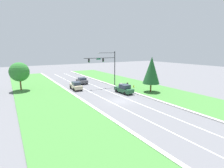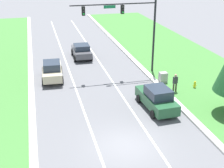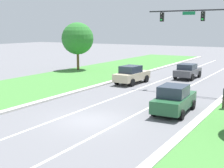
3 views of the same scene
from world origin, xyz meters
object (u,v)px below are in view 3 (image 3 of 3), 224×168
object	(u,v)px
graphite_sedan	(188,71)
oak_near_left_tree	(78,39)
forest_sedan	(174,99)
champagne_sedan	(132,75)
traffic_signal_mast	(214,26)

from	to	relation	value
graphite_sedan	oak_near_left_tree	xyz separation A→B (m)	(-14.40, -0.55, 3.27)
graphite_sedan	oak_near_left_tree	world-z (taller)	oak_near_left_tree
oak_near_left_tree	graphite_sedan	bearing A→B (deg)	2.20
oak_near_left_tree	forest_sedan	bearing A→B (deg)	-37.13
graphite_sedan	champagne_sedan	bearing A→B (deg)	-121.62
champagne_sedan	graphite_sedan	distance (m)	7.02
traffic_signal_mast	oak_near_left_tree	world-z (taller)	traffic_signal_mast
champagne_sedan	forest_sedan	distance (m)	11.04
traffic_signal_mast	oak_near_left_tree	xyz separation A→B (m)	(-18.39, 5.68, -1.49)
forest_sedan	traffic_signal_mast	bearing A→B (deg)	83.96
oak_near_left_tree	traffic_signal_mast	bearing A→B (deg)	-17.15
forest_sedan	oak_near_left_tree	distance (m)	22.78
champagne_sedan	graphite_sedan	size ratio (longest dim) A/B	1.10
traffic_signal_mast	oak_near_left_tree	distance (m)	19.31
forest_sedan	graphite_sedan	world-z (taller)	forest_sedan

